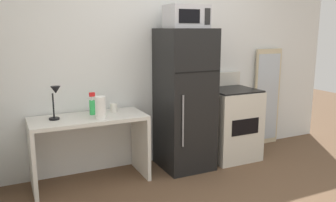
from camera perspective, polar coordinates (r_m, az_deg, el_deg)
The scene contains 10 objects.
wall_back_white at distance 4.50m, azimuth 0.49°, elevation 6.80°, with size 5.00×0.10×2.60m, color silver.
desk at distance 3.95m, azimuth -12.66°, elevation -5.62°, with size 1.23×0.54×0.75m.
desk_lamp at distance 3.80m, azimuth -17.83°, elevation 0.61°, with size 0.14×0.12×0.35m.
spray_bottle at distance 3.96m, azimuth -12.18°, elevation -0.76°, with size 0.06×0.06×0.25m.
coffee_mug at distance 4.05m, azimuth -8.80°, elevation -1.08°, with size 0.08×0.08×0.10m, color white.
paper_towel_roll at distance 3.75m, azimuth -10.88°, elevation -1.07°, with size 0.11×0.11×0.24m, color white.
refrigerator at distance 4.23m, azimuth 2.68°, elevation 0.20°, with size 0.58×0.64×1.69m.
microwave at distance 4.13m, azimuth 2.95°, elevation 13.50°, with size 0.46×0.35×0.26m.
oven_range at distance 4.68m, azimuth 10.14°, elevation -3.56°, with size 0.63×0.61×1.10m.
leaning_mirror at distance 5.32m, azimuth 15.73°, elevation 0.60°, with size 0.44×0.03×1.40m.
Camera 1 is at (-1.96, -2.33, 1.69)m, focal length 37.58 mm.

